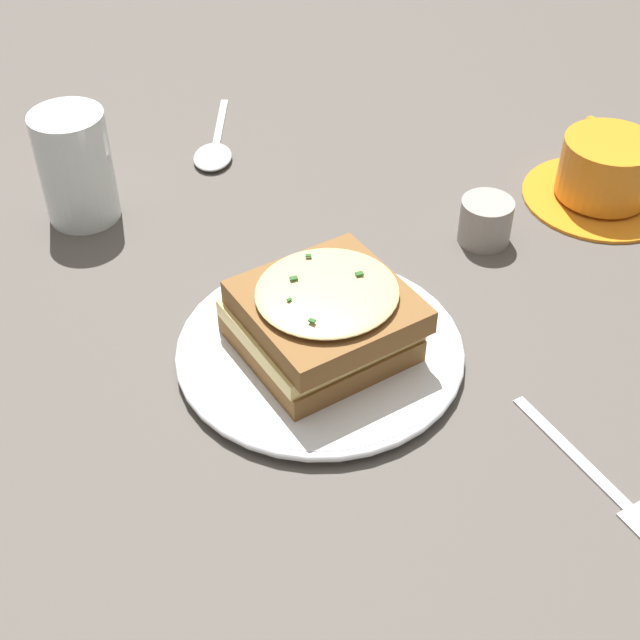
# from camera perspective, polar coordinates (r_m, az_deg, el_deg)

# --- Properties ---
(ground_plane) EXTENTS (2.40, 2.40, 0.00)m
(ground_plane) POSITION_cam_1_polar(r_m,az_deg,el_deg) (0.73, 1.99, -2.00)
(ground_plane) COLOR #514C47
(dinner_plate) EXTENTS (0.23, 0.23, 0.01)m
(dinner_plate) POSITION_cam_1_polar(r_m,az_deg,el_deg) (0.72, -0.00, -1.94)
(dinner_plate) COLOR white
(dinner_plate) RESTS_ON ground_plane
(sandwich) EXTENTS (0.13, 0.13, 0.07)m
(sandwich) POSITION_cam_1_polar(r_m,az_deg,el_deg) (0.69, 0.18, 0.19)
(sandwich) COLOR brown
(sandwich) RESTS_ON dinner_plate
(teacup_with_saucer) EXTENTS (0.15, 0.15, 0.07)m
(teacup_with_saucer) POSITION_cam_1_polar(r_m,az_deg,el_deg) (0.93, 17.75, 8.95)
(teacup_with_saucer) COLOR orange
(teacup_with_saucer) RESTS_ON ground_plane
(water_glass) EXTENTS (0.07, 0.07, 0.11)m
(water_glass) POSITION_cam_1_polar(r_m,az_deg,el_deg) (0.88, -15.36, 9.43)
(water_glass) COLOR silver
(water_glass) RESTS_ON ground_plane
(fork) EXTENTS (0.19, 0.02, 0.00)m
(fork) POSITION_cam_1_polar(r_m,az_deg,el_deg) (0.66, 19.17, -11.27)
(fork) COLOR silver
(fork) RESTS_ON ground_plane
(spoon) EXTENTS (0.15, 0.10, 0.01)m
(spoon) POSITION_cam_1_polar(r_m,az_deg,el_deg) (0.97, -6.82, 10.59)
(spoon) COLOR silver
(spoon) RESTS_ON ground_plane
(condiment_pot) EXTENTS (0.05, 0.05, 0.04)m
(condiment_pot) POSITION_cam_1_polar(r_m,az_deg,el_deg) (0.85, 10.54, 6.25)
(condiment_pot) COLOR gray
(condiment_pot) RESTS_ON ground_plane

